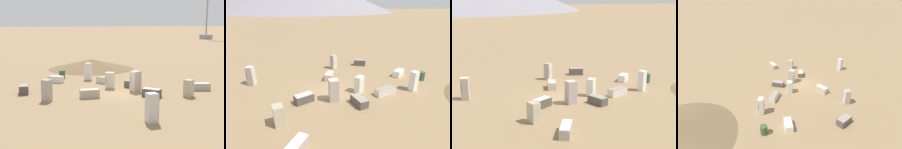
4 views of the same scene
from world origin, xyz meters
TOP-DOWN VIEW (x-y plane):
  - ground_plane at (0.00, 0.00)m, footprint 1000.00×1000.00m
  - dirt_mound at (15.09, -4.18)m, footprint 11.33×11.33m
  - power_pylon_2 at (64.54, -76.31)m, footprint 10.05×3.44m
  - discarded_fridge_0 at (0.37, -1.52)m, footprint 0.84×0.86m
  - discarded_fridge_1 at (-2.05, -6.92)m, footprint 1.42×1.95m
  - discarded_fridge_2 at (2.74, -0.23)m, footprint 0.96×0.95m
  - discarded_fridge_3 at (2.30, -2.41)m, footprint 1.26×1.69m
  - discarded_fridge_4 at (0.26, 3.04)m, footprint 1.14×1.71m
  - discarded_fridge_5 at (-3.39, -4.34)m, footprint 0.86×0.93m
  - discarded_fridge_6 at (-2.03, -1.56)m, footprint 1.66×1.40m
  - discarded_fridge_7 at (-7.45, 2.44)m, footprint 0.73×0.78m
  - discarded_fridge_8 at (7.93, 3.23)m, footprint 1.58×1.57m
  - discarded_fridge_9 at (4.45, 7.38)m, footprint 1.63×1.13m
  - discarded_fridge_10 at (0.95, 6.41)m, footprint 0.90×0.90m
  - discarded_fridge_11 at (7.78, -0.31)m, footprint 0.88×0.83m
  - discarded_fridge_12 at (4.95, -0.89)m, footprint 1.99×1.28m
  - rusty_barrel at (9.82, 1.87)m, footprint 0.65×0.65m

SIDE VIEW (x-z plane):
  - ground_plane at x=0.00m, z-range 0.00..0.00m
  - discarded_fridge_12 at x=4.95m, z-range 0.00..0.64m
  - discarded_fridge_3 at x=2.30m, z-range 0.00..0.66m
  - discarded_fridge_1 at x=-2.05m, z-range 0.00..0.67m
  - discarded_fridge_8 at x=7.93m, z-range 0.00..0.69m
  - discarded_fridge_6 at x=-2.03m, z-range 0.00..0.70m
  - discarded_fridge_4 at x=0.26m, z-range 0.00..0.70m
  - discarded_fridge_9 at x=4.45m, z-range 0.00..0.75m
  - rusty_barrel at x=9.82m, z-range 0.00..0.89m
  - dirt_mound at x=15.09m, z-range 0.00..1.29m
  - discarded_fridge_5 at x=-3.39m, z-range 0.00..1.42m
  - discarded_fridge_2 at x=2.74m, z-range 0.00..1.52m
  - discarded_fridge_10 at x=0.95m, z-range 0.00..1.69m
  - discarded_fridge_11 at x=7.78m, z-range 0.00..1.83m
  - discarded_fridge_7 at x=-7.45m, z-range 0.00..1.84m
  - discarded_fridge_0 at x=0.37m, z-range 0.00..1.85m
  - power_pylon_2 at x=64.54m, z-range -5.43..23.28m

